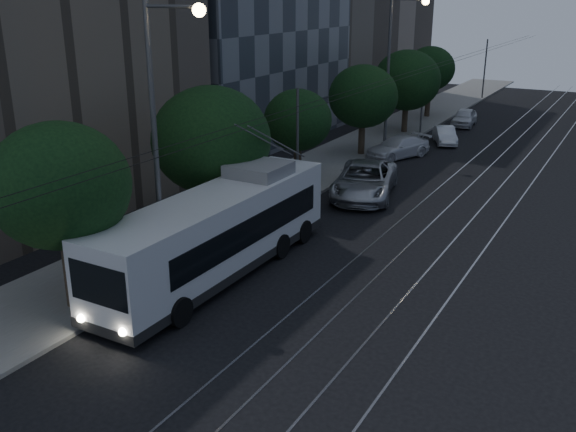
% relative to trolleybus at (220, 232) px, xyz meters
% --- Properties ---
extents(ground, '(120.00, 120.00, 0.00)m').
position_rel_trolleybus_xyz_m(ground, '(3.73, -0.87, -1.75)').
color(ground, black).
rests_on(ground, ground).
extents(sidewalk, '(5.00, 90.00, 0.15)m').
position_rel_trolleybus_xyz_m(sidewalk, '(-3.77, 19.13, -1.68)').
color(sidewalk, slate).
rests_on(sidewalk, ground).
extents(tram_rails, '(4.52, 90.00, 0.02)m').
position_rel_trolleybus_xyz_m(tram_rails, '(6.23, 19.13, -1.74)').
color(tram_rails, '#97979F').
rests_on(tram_rails, ground).
extents(overhead_wires, '(2.23, 90.00, 6.00)m').
position_rel_trolleybus_xyz_m(overhead_wires, '(-1.25, 19.13, 1.72)').
color(overhead_wires, black).
rests_on(overhead_wires, ground).
extents(trolleybus, '(2.82, 12.79, 5.63)m').
position_rel_trolleybus_xyz_m(trolleybus, '(0.00, 0.00, 0.00)').
color(trolleybus, silver).
rests_on(trolleybus, ground).
extents(pickup_silver, '(4.52, 7.04, 1.80)m').
position_rel_trolleybus_xyz_m(pickup_silver, '(0.94, 12.12, -0.85)').
color(pickup_silver, '#AFB2B7').
rests_on(pickup_silver, ground).
extents(car_white_a, '(2.57, 4.53, 1.45)m').
position_rel_trolleybus_xyz_m(car_white_a, '(0.21, 13.13, -1.02)').
color(car_white_a, silver).
rests_on(car_white_a, ground).
extents(car_white_b, '(3.78, 5.20, 1.40)m').
position_rel_trolleybus_xyz_m(car_white_b, '(-0.51, 21.16, -1.05)').
color(car_white_b, silver).
rests_on(car_white_b, ground).
extents(car_white_c, '(2.77, 3.95, 1.24)m').
position_rel_trolleybus_xyz_m(car_white_c, '(1.03, 26.85, -1.13)').
color(car_white_c, silver).
rests_on(car_white_c, ground).
extents(car_white_d, '(2.01, 4.25, 1.40)m').
position_rel_trolleybus_xyz_m(car_white_d, '(0.51, 34.13, -1.05)').
color(car_white_d, silver).
rests_on(car_white_d, ground).
extents(tree_0, '(4.67, 4.67, 6.58)m').
position_rel_trolleybus_xyz_m(tree_0, '(-2.77, -4.95, 2.71)').
color(tree_0, '#33271C').
rests_on(tree_0, ground).
extents(tree_1, '(5.29, 5.29, 6.67)m').
position_rel_trolleybus_xyz_m(tree_1, '(-2.99, 3.76, 2.53)').
color(tree_1, '#33271C').
rests_on(tree_1, ground).
extents(tree_2, '(3.80, 3.80, 5.45)m').
position_rel_trolleybus_xyz_m(tree_2, '(-3.27, 12.29, 1.96)').
color(tree_2, '#33271C').
rests_on(tree_2, ground).
extents(tree_3, '(4.57, 4.57, 6.05)m').
position_rel_trolleybus_xyz_m(tree_3, '(-2.84, 20.49, 2.22)').
color(tree_3, '#33271C').
rests_on(tree_3, ground).
extents(tree_4, '(5.08, 5.08, 6.39)m').
position_rel_trolleybus_xyz_m(tree_4, '(-2.77, 28.83, 2.35)').
color(tree_4, '#33271C').
rests_on(tree_4, ground).
extents(tree_5, '(4.19, 4.19, 6.14)m').
position_rel_trolleybus_xyz_m(tree_5, '(-3.27, 36.12, 2.48)').
color(tree_5, '#33271C').
rests_on(tree_5, ground).
extents(streetlamp_near, '(2.51, 0.44, 10.43)m').
position_rel_trolleybus_xyz_m(streetlamp_near, '(-1.05, -1.65, 4.51)').
color(streetlamp_near, '#555557').
rests_on(streetlamp_near, ground).
extents(streetlamp_far, '(2.51, 0.44, 10.45)m').
position_rel_trolleybus_xyz_m(streetlamp_far, '(-1.05, 21.21, 4.51)').
color(streetlamp_far, '#555557').
rests_on(streetlamp_far, ground).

